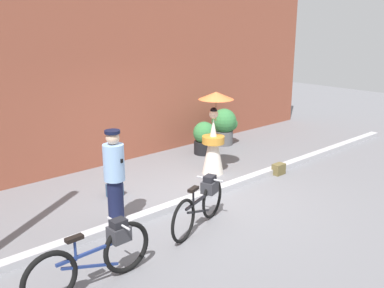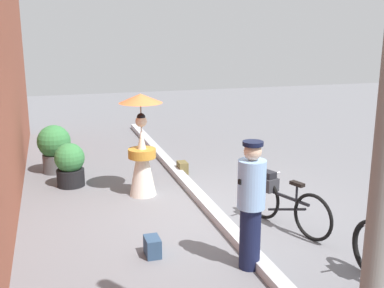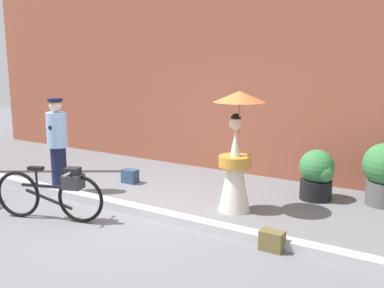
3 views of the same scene
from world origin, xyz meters
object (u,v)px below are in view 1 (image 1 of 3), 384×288
bicycle_near_officer (96,256)px  backpack_spare (115,190)px  bicycle_far_side (201,202)px  potted_plant_by_door (225,125)px  person_with_parasol (214,134)px  potted_plant_small (205,137)px  person_officer (114,176)px  backpack_on_pavement (279,169)px

bicycle_near_officer → backpack_spare: (1.78, 2.38, -0.28)m
bicycle_far_side → potted_plant_by_door: potted_plant_by_door is taller
person_with_parasol → backpack_spare: person_with_parasol is taller
potted_plant_by_door → potted_plant_small: size_ratio=1.20×
bicycle_near_officer → potted_plant_by_door: potted_plant_by_door is taller
potted_plant_small → bicycle_far_side: bearing=-134.5°
potted_plant_small → backpack_spare: 3.35m
potted_plant_by_door → backpack_spare: potted_plant_by_door is taller
bicycle_near_officer → backpack_spare: size_ratio=6.26×
bicycle_far_side → potted_plant_by_door: size_ratio=1.61×
bicycle_near_officer → person_with_parasol: size_ratio=1.00×
person_officer → potted_plant_small: size_ratio=1.96×
bicycle_near_officer → backpack_spare: 2.98m
bicycle_near_officer → person_officer: bearing=49.1°
potted_plant_by_door → backpack_spare: bearing=-165.0°
bicycle_far_side → person_officer: (-1.01, 0.97, 0.44)m
person_officer → bicycle_near_officer: bearing=-130.9°
bicycle_far_side → person_with_parasol: (1.99, 1.72, 0.47)m
bicycle_near_officer → bicycle_far_side: 2.16m
bicycle_far_side → backpack_spare: size_ratio=5.51×
person_officer → person_with_parasol: bearing=14.1°
person_officer → potted_plant_small: 4.37m
bicycle_near_officer → potted_plant_small: (5.01, 3.25, 0.01)m
person_officer → potted_plant_by_door: bearing=24.4°
bicycle_near_officer → person_officer: 1.77m
person_officer → potted_plant_by_door: (4.87, 2.21, -0.31)m
bicycle_near_officer → potted_plant_small: bearing=33.0°
bicycle_far_side → person_officer: size_ratio=0.98×
person_officer → backpack_spare: person_officer is taller
bicycle_near_officer → person_with_parasol: 4.63m
bicycle_near_officer → bicycle_far_side: size_ratio=1.14×
backpack_on_pavement → potted_plant_by_door: bearing=70.9°
person_with_parasol → bicycle_near_officer: bearing=-153.6°
bicycle_far_side → person_with_parasol: 2.67m
bicycle_far_side → person_with_parasol: person_with_parasol is taller
backpack_on_pavement → person_officer: bearing=176.0°
potted_plant_small → backpack_on_pavement: bearing=-86.9°
person_officer → backpack_spare: bearing=58.8°
bicycle_far_side → bicycle_near_officer: bearing=-171.2°
bicycle_far_side → potted_plant_by_door: bearing=39.5°
backpack_spare → bicycle_near_officer: bearing=-126.8°
bicycle_far_side → potted_plant_small: (2.87, 2.92, 0.01)m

